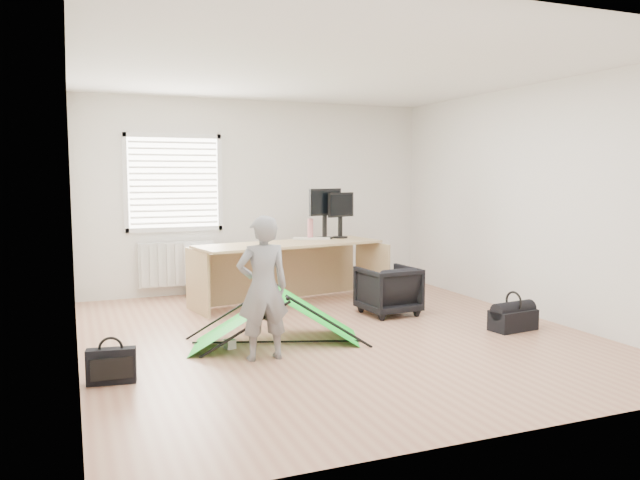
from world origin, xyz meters
name	(u,v)px	position (x,y,z in m)	size (l,w,h in m)	color
ground	(334,334)	(0.00, 0.00, 0.00)	(5.50, 5.50, 0.00)	#AE795D
back_wall	(259,196)	(0.00, 2.75, 1.35)	(5.00, 0.02, 2.70)	silver
window	(174,183)	(-1.20, 2.71, 1.55)	(1.20, 0.06, 1.20)	silver
radiator	(176,264)	(-1.20, 2.67, 0.45)	(1.00, 0.12, 0.60)	silver
desk	(290,274)	(0.03, 1.51, 0.40)	(2.36, 0.75, 0.81)	tan
filing_cabinet	(208,273)	(-0.83, 2.40, 0.35)	(0.44, 0.59, 0.69)	#B0B3B6
monitor_left	(325,220)	(0.64, 1.83, 1.05)	(0.51, 0.11, 0.49)	black
monitor_right	(340,221)	(0.87, 1.83, 1.03)	(0.47, 0.10, 0.45)	black
keyboard	(311,238)	(0.44, 1.80, 0.82)	(0.49, 0.17, 0.02)	beige
thermos	(310,229)	(0.44, 1.85, 0.94)	(0.08, 0.08, 0.27)	#BD696C
office_chair	(388,290)	(0.96, 0.62, 0.29)	(0.62, 0.64, 0.58)	black
person	(263,288)	(-0.94, -0.58, 0.65)	(0.47, 0.31, 1.30)	gray
kite	(277,318)	(-0.67, -0.12, 0.26)	(1.66, 0.73, 0.52)	#14DB2A
storage_crate	(390,290)	(1.41, 1.40, 0.12)	(0.44, 0.31, 0.25)	white
tote_bag	(205,281)	(-0.82, 2.63, 0.20)	(0.33, 0.14, 0.39)	teal
laptop_bag	(111,366)	(-2.26, -0.76, 0.14)	(0.38, 0.11, 0.28)	black
white_box	(230,344)	(-1.14, -0.13, 0.04)	(0.09, 0.09, 0.09)	silver
duffel_bag	(513,320)	(1.84, -0.56, 0.11)	(0.50, 0.26, 0.22)	black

